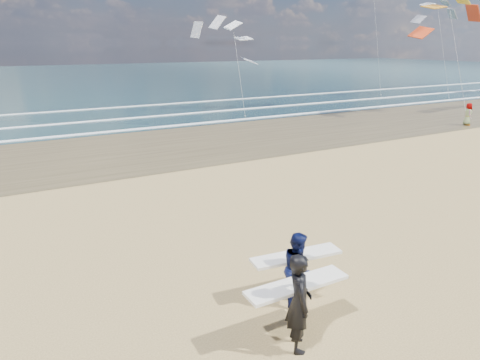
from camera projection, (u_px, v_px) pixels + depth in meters
wet_sand_strip at (367, 120)px, 33.00m from camera, size 220.00×12.00×0.01m
ocean at (152, 76)px, 78.14m from camera, size 220.00×100.00×0.02m
foam_breakers at (291, 104)px, 41.43m from camera, size 220.00×11.70×0.05m
surfer_near at (299, 300)px, 8.15m from camera, size 2.20×1.05×2.01m
surfer_far at (298, 267)px, 9.66m from camera, size 2.24×1.26×1.73m
beachgoer_0 at (468, 114)px, 30.88m from camera, size 0.88×0.93×1.60m
kite_0 at (453, 33)px, 32.49m from camera, size 7.29×4.90×10.63m
kite_1 at (237, 52)px, 35.86m from camera, size 6.68×4.84×8.44m
kite_2 at (441, 35)px, 45.33m from camera, size 6.36×4.80×11.45m
kite_5 at (376, 29)px, 48.70m from camera, size 4.48×4.59×14.04m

